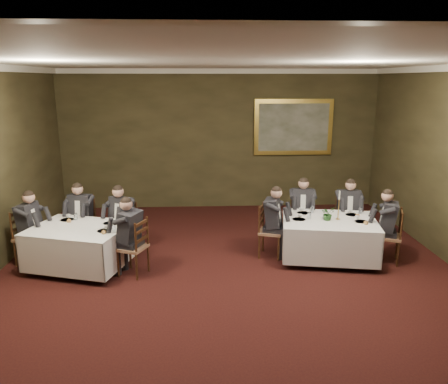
{
  "coord_description": "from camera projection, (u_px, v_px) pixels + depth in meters",
  "views": [
    {
      "loc": [
        -0.43,
        -6.05,
        3.25
      ],
      "look_at": [
        -0.03,
        2.04,
        1.15
      ],
      "focal_mm": 35.0,
      "sensor_mm": 36.0,
      "label": 1
    }
  ],
  "objects": [
    {
      "name": "diner_main_backleft",
      "position": [
        302.0,
        217.0,
        8.91
      ],
      "size": [
        0.45,
        0.52,
        1.35
      ],
      "rotation": [
        0.0,
        0.0,
        3.02
      ],
      "color": "black",
      "rests_on": "chair_main_backleft"
    },
    {
      "name": "centerpiece",
      "position": [
        328.0,
        213.0,
        7.91
      ],
      "size": [
        0.31,
        0.29,
        0.27
      ],
      "primitive_type": "imported",
      "rotation": [
        0.0,
        0.0,
        0.43
      ],
      "color": "#2D5926",
      "rests_on": "table_main"
    },
    {
      "name": "ceiling",
      "position": [
        234.0,
        60.0,
        5.81
      ],
      "size": [
        8.0,
        10.0,
        0.1
      ],
      "primitive_type": "cube",
      "color": "silver",
      "rests_on": "back_wall"
    },
    {
      "name": "diner_sec_endleft",
      "position": [
        29.0,
        236.0,
        7.84
      ],
      "size": [
        0.56,
        0.5,
        1.35
      ],
      "rotation": [
        0.0,
        0.0,
        -1.81
      ],
      "color": "black",
      "rests_on": "chair_sec_endleft"
    },
    {
      "name": "crown_molding",
      "position": [
        234.0,
        64.0,
        5.83
      ],
      "size": [
        8.0,
        10.0,
        0.12
      ],
      "color": "white",
      "rests_on": "back_wall"
    },
    {
      "name": "back_wall",
      "position": [
        219.0,
        140.0,
        11.08
      ],
      "size": [
        8.0,
        0.1,
        3.5
      ],
      "primitive_type": "cube",
      "color": "#2D2816",
      "rests_on": "ground"
    },
    {
      "name": "diner_sec_backleft",
      "position": [
        82.0,
        224.0,
        8.48
      ],
      "size": [
        0.47,
        0.54,
        1.35
      ],
      "rotation": [
        0.0,
        0.0,
        2.97
      ],
      "color": "black",
      "rests_on": "chair_sec_backleft"
    },
    {
      "name": "chair_sec_endright",
      "position": [
        134.0,
        259.0,
        7.44
      ],
      "size": [
        0.56,
        0.57,
        1.0
      ],
      "rotation": [
        0.0,
        0.0,
        1.16
      ],
      "color": "#8D6548",
      "rests_on": "ground"
    },
    {
      "name": "place_setting_table_second",
      "position": [
        70.0,
        217.0,
        7.99
      ],
      "size": [
        0.33,
        0.31,
        0.14
      ],
      "color": "white",
      "rests_on": "table_second"
    },
    {
      "name": "diner_main_endleft",
      "position": [
        271.0,
        230.0,
        8.16
      ],
      "size": [
        0.58,
        0.53,
        1.35
      ],
      "rotation": [
        0.0,
        0.0,
        -1.89
      ],
      "color": "black",
      "rests_on": "chair_main_endleft"
    },
    {
      "name": "painting",
      "position": [
        293.0,
        127.0,
        11.03
      ],
      "size": [
        1.99,
        0.09,
        1.4
      ],
      "color": "#E8C755",
      "rests_on": "back_wall"
    },
    {
      "name": "chair_main_backright",
      "position": [
        346.0,
        230.0,
        8.87
      ],
      "size": [
        0.47,
        0.45,
        1.0
      ],
      "rotation": [
        0.0,
        0.0,
        3.06
      ],
      "color": "#8D6548",
      "rests_on": "ground"
    },
    {
      "name": "chair_main_backleft",
      "position": [
        301.0,
        228.0,
        8.98
      ],
      "size": [
        0.49,
        0.47,
        1.0
      ],
      "rotation": [
        0.0,
        0.0,
        3.02
      ],
      "color": "#8D6548",
      "rests_on": "ground"
    },
    {
      "name": "table_main",
      "position": [
        329.0,
        236.0,
        8.05
      ],
      "size": [
        1.89,
        1.56,
        0.67
      ],
      "rotation": [
        0.0,
        0.0,
        -0.17
      ],
      "color": "black",
      "rests_on": "ground"
    },
    {
      "name": "diner_sec_endright",
      "position": [
        133.0,
        246.0,
        7.38
      ],
      "size": [
        0.6,
        0.56,
        1.35
      ],
      "rotation": [
        0.0,
        0.0,
        1.16
      ],
      "color": "black",
      "rests_on": "chair_sec_endright"
    },
    {
      "name": "chair_main_endleft",
      "position": [
        270.0,
        242.0,
        8.22
      ],
      "size": [
        0.54,
        0.55,
        1.0
      ],
      "rotation": [
        0.0,
        0.0,
        -1.89
      ],
      "color": "#8D6548",
      "rests_on": "ground"
    },
    {
      "name": "chair_sec_backleft",
      "position": [
        84.0,
        235.0,
        8.55
      ],
      "size": [
        0.5,
        0.49,
        1.0
      ],
      "rotation": [
        0.0,
        0.0,
        2.97
      ],
      "color": "#8D6548",
      "rests_on": "ground"
    },
    {
      "name": "table_second",
      "position": [
        80.0,
        244.0,
        7.63
      ],
      "size": [
        1.9,
        1.64,
        0.67
      ],
      "rotation": [
        0.0,
        0.0,
        -0.29
      ],
      "color": "black",
      "rests_on": "ground"
    },
    {
      "name": "place_setting_table_main",
      "position": [
        306.0,
        211.0,
        8.39
      ],
      "size": [
        0.33,
        0.32,
        0.14
      ],
      "color": "white",
      "rests_on": "table_main"
    },
    {
      "name": "chair_sec_endleft",
      "position": [
        30.0,
        248.0,
        7.9
      ],
      "size": [
        0.51,
        0.53,
        1.0
      ],
      "rotation": [
        0.0,
        0.0,
        -1.81
      ],
      "color": "#8D6548",
      "rests_on": "ground"
    },
    {
      "name": "diner_sec_backright",
      "position": [
        123.0,
        228.0,
        8.28
      ],
      "size": [
        0.59,
        0.62,
        1.35
      ],
      "rotation": [
        0.0,
        0.0,
        2.61
      ],
      "color": "black",
      "rests_on": "chair_sec_backright"
    },
    {
      "name": "chair_sec_backright",
      "position": [
        124.0,
        239.0,
        8.35
      ],
      "size": [
        0.59,
        0.59,
        1.0
      ],
      "rotation": [
        0.0,
        0.0,
        2.61
      ],
      "color": "#8D6548",
      "rests_on": "ground"
    },
    {
      "name": "diner_main_backright",
      "position": [
        347.0,
        219.0,
        8.8
      ],
      "size": [
        0.44,
        0.51,
        1.35
      ],
      "rotation": [
        0.0,
        0.0,
        3.06
      ],
      "color": "black",
      "rests_on": "chair_main_backright"
    },
    {
      "name": "diner_main_endright",
      "position": [
        388.0,
        235.0,
        7.91
      ],
      "size": [
        0.59,
        0.55,
        1.35
      ],
      "rotation": [
        0.0,
        0.0,
        1.2
      ],
      "color": "black",
      "rests_on": "chair_main_endright"
    },
    {
      "name": "chair_main_endright",
      "position": [
        388.0,
        247.0,
        7.96
      ],
      "size": [
        0.55,
        0.56,
        1.0
      ],
      "rotation": [
        0.0,
        0.0,
        1.2
      ],
      "color": "#8D6548",
      "rests_on": "ground"
    },
    {
      "name": "candlestick",
      "position": [
        339.0,
        209.0,
        7.93
      ],
      "size": [
        0.08,
        0.08,
        0.55
      ],
      "color": "gold",
      "rests_on": "table_main"
    },
    {
      "name": "ground",
      "position": [
        232.0,
        298.0,
        6.69
      ],
      "size": [
        10.0,
        10.0,
        0.0
      ],
      "primitive_type": "plane",
      "color": "black",
      "rests_on": "ground"
    }
  ]
}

